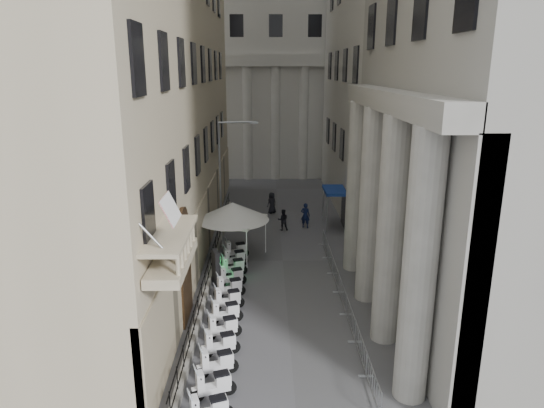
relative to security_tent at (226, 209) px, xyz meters
The scene contains 27 objects.
far_building 30.27m from the security_tent, 82.57° to the left, with size 22.00×10.00×30.00m, color beige.
iron_fence 3.98m from the security_tent, 106.24° to the right, with size 0.30×28.00×1.40m, color black, non-canonical shape.
blue_awning 10.05m from the security_tent, 35.83° to the left, with size 1.60×3.00×3.00m, color navy, non-canonical shape.
scooter_2 14.82m from the security_tent, 87.56° to the right, with size 0.56×1.40×1.50m, color white, non-canonical shape.
scooter_3 13.48m from the security_tent, 87.30° to the right, with size 0.56×1.40×1.50m, color white, non-canonical shape.
scooter_4 12.15m from the security_tent, 86.99° to the right, with size 0.56×1.40×1.50m, color white, non-canonical shape.
scooter_5 10.83m from the security_tent, 86.59° to the right, with size 0.56×1.40×1.50m, color white, non-canonical shape.
scooter_6 9.52m from the security_tent, 86.07° to the right, with size 0.56×1.40×1.50m, color white, non-canonical shape.
scooter_7 8.24m from the security_tent, 85.36° to the right, with size 0.56×1.40×1.50m, color white, non-canonical shape.
scooter_8 6.99m from the security_tent, 84.34° to the right, with size 0.56×1.40×1.50m, color white, non-canonical shape.
scooter_9 5.79m from the security_tent, 82.76° to the right, with size 0.56×1.40×1.50m, color white, non-canonical shape.
scooter_10 4.70m from the security_tent, 79.95° to the right, with size 0.56×1.40×1.50m, color white, non-canonical shape.
scooter_11 3.80m from the security_tent, 73.68° to the right, with size 0.56×1.40×1.50m, color white, non-canonical shape.
scooter_12 3.24m from the security_tent, 49.92° to the right, with size 0.56×1.40×1.50m, color white, non-canonical shape.
barrier_0 16.20m from the security_tent, 65.94° to the right, with size 0.60×2.40×1.10m, color #A4A7AC, non-canonical shape.
barrier_1 14.01m from the security_tent, 61.66° to the right, with size 0.60×2.40×1.10m, color #A4A7AC, non-canonical shape.
barrier_2 11.93m from the security_tent, 55.74° to the right, with size 0.60×2.40×1.10m, color #A4A7AC, non-canonical shape.
barrier_3 10.05m from the security_tent, 47.28° to the right, with size 0.60×2.40×1.10m, color #A4A7AC, non-canonical shape.
barrier_4 8.49m from the security_tent, 34.89° to the right, with size 0.60×2.40×1.10m, color #A4A7AC, non-canonical shape.
barrier_5 7.46m from the security_tent, 17.32° to the right, with size 0.60×2.40×1.10m, color #A4A7AC, non-canonical shape.
barrier_6 7.20m from the security_tent, ahead, with size 0.60×2.40×1.10m, color #A4A7AC, non-canonical shape.
security_tent is the anchor object (origin of this frame).
street_lamp 3.34m from the security_tent, 95.71° to the left, with size 2.71×0.65×8.36m.
info_kiosk 5.15m from the security_tent, 92.88° to the right, with size 0.58×1.00×2.03m.
pedestrian_a 8.08m from the security_tent, 44.58° to the left, with size 0.71×0.46×1.94m, color #0D1535.
pedestrian_b 6.59m from the security_tent, 51.93° to the left, with size 0.79×0.62×1.63m, color black.
pedestrian_c 10.08m from the security_tent, 72.04° to the left, with size 0.88×0.57×1.80m, color black.
Camera 1 is at (-1.03, -9.42, 11.72)m, focal length 32.00 mm.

